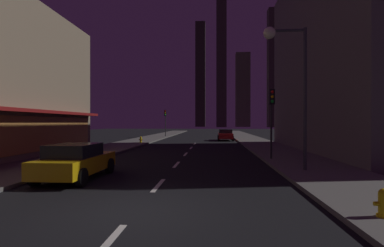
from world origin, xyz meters
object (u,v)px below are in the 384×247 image
(car_parked_near, at_px, (76,161))
(traffic_light_near_right, at_px, (272,108))
(fire_hydrant_far_left, at_px, (141,140))
(street_lamp_right, at_px, (287,63))
(car_parked_far, at_px, (225,135))
(traffic_light_far_left, at_px, (165,117))
(fire_hydrant_yellow_near, at_px, (383,204))

(car_parked_near, height_order, traffic_light_near_right, traffic_light_near_right)
(fire_hydrant_far_left, bearing_deg, traffic_light_near_right, -49.68)
(car_parked_near, distance_m, street_lamp_right, 10.18)
(car_parked_near, height_order, street_lamp_right, street_lamp_right)
(street_lamp_right, bearing_deg, car_parked_far, 94.31)
(traffic_light_near_right, xyz_separation_m, traffic_light_far_left, (-11.00, 27.14, 0.00))
(car_parked_far, xyz_separation_m, street_lamp_right, (1.78, -23.64, 4.33))
(car_parked_near, xyz_separation_m, street_lamp_right, (8.98, 2.08, 4.33))
(fire_hydrant_yellow_near, bearing_deg, traffic_light_near_right, 92.18)
(fire_hydrant_far_left, bearing_deg, fire_hydrant_yellow_near, -63.74)
(fire_hydrant_far_left, height_order, traffic_light_far_left, traffic_light_far_left)
(car_parked_near, bearing_deg, traffic_light_far_left, 93.28)
(traffic_light_near_right, xyz_separation_m, street_lamp_right, (-0.12, -3.94, 1.87))
(fire_hydrant_far_left, relative_size, traffic_light_far_left, 0.16)
(car_parked_near, distance_m, fire_hydrant_yellow_near, 10.50)
(car_parked_far, relative_size, fire_hydrant_yellow_near, 6.48)
(car_parked_far, distance_m, fire_hydrant_yellow_near, 30.28)
(fire_hydrant_far_left, bearing_deg, traffic_light_far_left, 88.33)
(car_parked_near, height_order, fire_hydrant_far_left, car_parked_near)
(car_parked_near, relative_size, fire_hydrant_yellow_near, 6.48)
(car_parked_far, distance_m, fire_hydrant_far_left, 11.38)
(car_parked_near, bearing_deg, car_parked_far, 74.36)
(traffic_light_far_left, xyz_separation_m, street_lamp_right, (10.88, -31.07, 1.87))
(street_lamp_right, bearing_deg, car_parked_near, -166.96)
(fire_hydrant_yellow_near, distance_m, fire_hydrant_far_left, 26.67)
(car_parked_near, relative_size, car_parked_far, 1.00)
(car_parked_near, bearing_deg, fire_hydrant_yellow_near, -25.19)
(fire_hydrant_yellow_near, height_order, traffic_light_far_left, traffic_light_far_left)
(car_parked_far, height_order, fire_hydrant_yellow_near, car_parked_far)
(traffic_light_near_right, relative_size, traffic_light_far_left, 1.00)
(car_parked_near, relative_size, street_lamp_right, 0.64)
(fire_hydrant_far_left, xyz_separation_m, traffic_light_far_left, (0.40, 13.70, 2.74))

